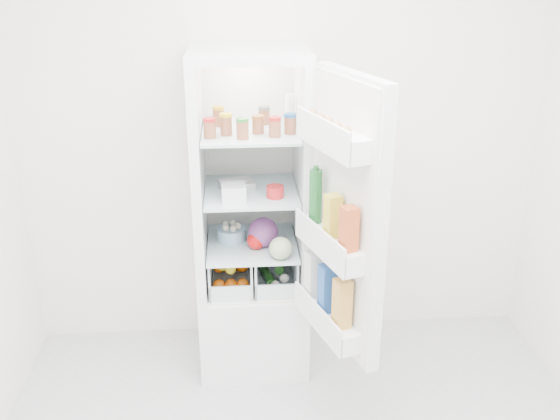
{
  "coord_description": "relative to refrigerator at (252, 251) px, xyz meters",
  "views": [
    {
      "loc": [
        -0.28,
        -1.94,
        2.22
      ],
      "look_at": [
        -0.06,
        0.95,
        1.03
      ],
      "focal_mm": 40.0,
      "sensor_mm": 36.0,
      "label": 1
    }
  ],
  "objects": [
    {
      "name": "red_cabbage",
      "position": [
        0.06,
        -0.11,
        0.16
      ],
      "size": [
        0.16,
        0.16,
        0.16
      ],
      "primitive_type": "sphere",
      "color": "#5B205D",
      "rests_on": "shelf_low"
    },
    {
      "name": "condiment_jars",
      "position": [
        -0.01,
        -0.12,
        0.76
      ],
      "size": [
        0.46,
        0.34,
        0.08
      ],
      "color": "#B21919",
      "rests_on": "shelf_top"
    },
    {
      "name": "tin_red",
      "position": [
        0.12,
        -0.18,
        0.42
      ],
      "size": [
        0.11,
        0.11,
        0.06
      ],
      "primitive_type": "cylinder",
      "rotation": [
        0.0,
        0.0,
        0.21
      ],
      "color": "red",
      "rests_on": "shelf_mid"
    },
    {
      "name": "crisper_right",
      "position": [
        0.12,
        -0.06,
        -0.06
      ],
      "size": [
        0.23,
        0.46,
        0.22
      ],
      "primitive_type": null,
      "color": "silver",
      "rests_on": "refrigerator"
    },
    {
      "name": "citrus_pile",
      "position": [
        -0.12,
        -0.08,
        -0.08
      ],
      "size": [
        0.2,
        0.31,
        0.16
      ],
      "color": "#DB5C0B",
      "rests_on": "refrigerator"
    },
    {
      "name": "salad_bag",
      "position": [
        0.14,
        -0.27,
        0.14
      ],
      "size": [
        0.12,
        0.12,
        0.12
      ],
      "primitive_type": "sphere",
      "color": "#A8B789",
      "rests_on": "shelf_low"
    },
    {
      "name": "fridge_door",
      "position": [
        0.39,
        -0.62,
        0.43
      ],
      "size": [
        0.33,
        0.59,
        1.3
      ],
      "rotation": [
        0.0,
        0.0,
        1.89
      ],
      "color": "white",
      "rests_on": "refrigerator"
    },
    {
      "name": "tub_white",
      "position": [
        -0.09,
        -0.19,
        0.43
      ],
      "size": [
        0.13,
        0.13,
        0.08
      ],
      "primitive_type": "cube",
      "rotation": [
        0.0,
        0.0,
        0.04
      ],
      "color": "silver",
      "rests_on": "shelf_mid"
    },
    {
      "name": "shelf_low",
      "position": [
        -0.0,
        -0.06,
        0.07
      ],
      "size": [
        0.49,
        0.53,
        0.01
      ],
      "primitive_type": "cube",
      "color": "silver",
      "rests_on": "refrigerator"
    },
    {
      "name": "shelf_mid",
      "position": [
        -0.0,
        -0.06,
        0.38
      ],
      "size": [
        0.49,
        0.53,
        0.02
      ],
      "primitive_type": "cube",
      "color": "silver",
      "rests_on": "refrigerator"
    },
    {
      "name": "bell_pepper",
      "position": [
        0.02,
        -0.14,
        0.13
      ],
      "size": [
        0.1,
        0.1,
        0.1
      ],
      "primitive_type": "sphere",
      "color": "red",
      "rests_on": "shelf_low"
    },
    {
      "name": "foil_tray",
      "position": [
        -0.08,
        -0.04,
        0.41
      ],
      "size": [
        0.21,
        0.17,
        0.04
      ],
      "primitive_type": "cube",
      "rotation": [
        0.0,
        0.0,
        0.26
      ],
      "color": "silver",
      "rests_on": "shelf_mid"
    },
    {
      "name": "room_walls",
      "position": [
        0.2,
        -1.25,
        0.93
      ],
      "size": [
        3.02,
        3.02,
        2.61
      ],
      "color": "white",
      "rests_on": "ground"
    },
    {
      "name": "veg_pile",
      "position": [
        0.13,
        -0.06,
        -0.1
      ],
      "size": [
        0.16,
        0.3,
        0.1
      ],
      "color": "#1A4818",
      "rests_on": "refrigerator"
    },
    {
      "name": "squeeze_bottle",
      "position": [
        0.21,
        0.03,
        0.8
      ],
      "size": [
        0.06,
        0.06,
        0.16
      ],
      "primitive_type": "cylinder",
      "rotation": [
        0.0,
        0.0,
        -0.37
      ],
      "color": "white",
      "rests_on": "shelf_top"
    },
    {
      "name": "mushroom_bowl",
      "position": [
        -0.11,
        -0.03,
        0.12
      ],
      "size": [
        0.18,
        0.18,
        0.07
      ],
      "primitive_type": "cylinder",
      "rotation": [
        0.0,
        0.0,
        -0.18
      ],
      "color": "#90BBD7",
      "rests_on": "shelf_low"
    },
    {
      "name": "refrigerator",
      "position": [
        0.0,
        0.0,
        0.0
      ],
      "size": [
        0.6,
        0.6,
        1.8
      ],
      "color": "white",
      "rests_on": "ground"
    },
    {
      "name": "crisper_left",
      "position": [
        -0.12,
        -0.06,
        -0.06
      ],
      "size": [
        0.23,
        0.46,
        0.22
      ],
      "primitive_type": null,
      "color": "silver",
      "rests_on": "refrigerator"
    },
    {
      "name": "shelf_top",
      "position": [
        -0.0,
        -0.06,
        0.71
      ],
      "size": [
        0.49,
        0.53,
        0.02
      ],
      "primitive_type": "cube",
      "color": "silver",
      "rests_on": "refrigerator"
    }
  ]
}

